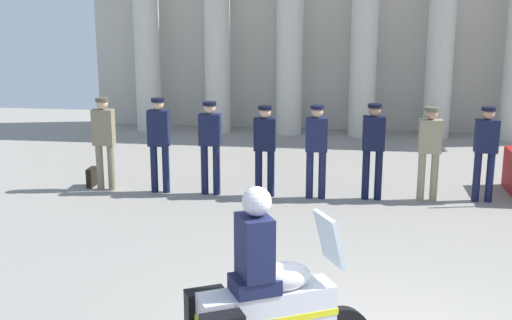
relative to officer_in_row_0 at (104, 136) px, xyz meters
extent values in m
cube|color=beige|center=(4.78, 6.72, 2.06)|extent=(14.70, 0.30, 6.15)
cylinder|color=beige|center=(-0.87, 5.78, 1.76)|extent=(0.67, 0.67, 5.55)
cylinder|color=beige|center=(1.01, 5.78, 1.76)|extent=(0.67, 0.67, 5.55)
cylinder|color=beige|center=(2.90, 5.78, 1.76)|extent=(0.67, 0.67, 5.55)
cylinder|color=beige|center=(4.78, 5.78, 1.76)|extent=(0.67, 0.67, 5.55)
cylinder|color=beige|center=(6.67, 5.78, 1.76)|extent=(0.67, 0.67, 5.55)
cylinder|color=#7A7056|center=(-0.11, 0.00, -0.59)|extent=(0.13, 0.13, 0.85)
cylinder|color=#7A7056|center=(0.11, 0.00, -0.59)|extent=(0.13, 0.13, 0.85)
cube|color=#7A7056|center=(0.00, 0.00, 0.17)|extent=(0.38, 0.23, 0.66)
sphere|color=tan|center=(0.00, 0.00, 0.60)|extent=(0.21, 0.21, 0.21)
cylinder|color=#494334|center=(0.00, 0.00, 0.68)|extent=(0.24, 0.24, 0.06)
cylinder|color=#141938|center=(0.93, -0.03, -0.58)|extent=(0.13, 0.13, 0.87)
cylinder|color=#141938|center=(1.15, -0.03, -0.58)|extent=(0.13, 0.13, 0.87)
cube|color=#141938|center=(1.04, -0.03, 0.18)|extent=(0.38, 0.23, 0.65)
sphere|color=tan|center=(1.04, -0.03, 0.61)|extent=(0.21, 0.21, 0.21)
cylinder|color=black|center=(1.04, -0.03, 0.69)|extent=(0.24, 0.24, 0.06)
cylinder|color=#141938|center=(1.87, -0.03, -0.56)|extent=(0.13, 0.13, 0.91)
cylinder|color=#141938|center=(2.09, -0.03, -0.56)|extent=(0.13, 0.13, 0.91)
cube|color=#141938|center=(1.98, -0.03, 0.18)|extent=(0.38, 0.23, 0.57)
sphere|color=tan|center=(1.98, -0.03, 0.57)|extent=(0.21, 0.21, 0.21)
cylinder|color=black|center=(1.98, -0.03, 0.64)|extent=(0.24, 0.24, 0.06)
cylinder|color=black|center=(2.86, -0.02, -0.59)|extent=(0.13, 0.13, 0.84)
cylinder|color=black|center=(3.08, -0.02, -0.59)|extent=(0.13, 0.13, 0.84)
cube|color=black|center=(2.97, -0.02, 0.12)|extent=(0.38, 0.23, 0.58)
sphere|color=tan|center=(2.97, -0.02, 0.51)|extent=(0.21, 0.21, 0.21)
cylinder|color=black|center=(2.97, -0.02, 0.59)|extent=(0.24, 0.24, 0.06)
cylinder|color=#191E42|center=(3.77, -0.03, -0.59)|extent=(0.13, 0.13, 0.86)
cylinder|color=#191E42|center=(3.99, -0.03, -0.59)|extent=(0.13, 0.13, 0.86)
cube|color=#191E42|center=(3.88, -0.03, 0.14)|extent=(0.38, 0.23, 0.60)
sphere|color=tan|center=(3.88, -0.03, 0.54)|extent=(0.21, 0.21, 0.21)
cylinder|color=black|center=(3.88, -0.03, 0.62)|extent=(0.24, 0.24, 0.06)
cylinder|color=black|center=(4.75, 0.03, -0.57)|extent=(0.13, 0.13, 0.89)
cylinder|color=black|center=(4.97, 0.03, -0.57)|extent=(0.13, 0.13, 0.89)
cube|color=black|center=(4.86, 0.03, 0.17)|extent=(0.38, 0.23, 0.60)
sphere|color=#997056|center=(4.86, 0.03, 0.58)|extent=(0.21, 0.21, 0.21)
cylinder|color=black|center=(4.86, 0.03, 0.66)|extent=(0.24, 0.24, 0.06)
cylinder|color=gray|center=(5.72, 0.09, -0.59)|extent=(0.13, 0.13, 0.86)
cylinder|color=gray|center=(5.94, 0.09, -0.59)|extent=(0.13, 0.13, 0.86)
cube|color=gray|center=(5.83, 0.09, 0.14)|extent=(0.38, 0.23, 0.59)
sphere|color=tan|center=(5.83, 0.09, 0.53)|extent=(0.21, 0.21, 0.21)
cylinder|color=brown|center=(5.83, 0.09, 0.61)|extent=(0.24, 0.24, 0.06)
cylinder|color=#141938|center=(6.67, 0.16, -0.57)|extent=(0.13, 0.13, 0.88)
cylinder|color=#141938|center=(6.89, 0.16, -0.57)|extent=(0.13, 0.13, 0.88)
cube|color=#141938|center=(6.78, 0.16, 0.15)|extent=(0.38, 0.23, 0.57)
sphere|color=tan|center=(6.78, 0.16, 0.55)|extent=(0.21, 0.21, 0.21)
cylinder|color=black|center=(6.78, 0.16, 0.62)|extent=(0.24, 0.24, 0.06)
cube|color=silver|center=(3.72, -6.02, -0.30)|extent=(1.25, 0.86, 0.44)
ellipsoid|color=silver|center=(3.86, -5.95, 0.02)|extent=(0.61, 0.52, 0.26)
cube|color=yellow|center=(3.72, -6.02, -0.32)|extent=(1.27, 0.88, 0.06)
cube|color=silver|center=(4.25, -5.74, 0.32)|extent=(0.32, 0.43, 0.47)
cube|color=black|center=(3.16, -6.02, -0.30)|extent=(0.40, 0.33, 0.36)
cube|color=#191E42|center=(3.62, -6.07, -0.01)|extent=(0.51, 0.49, 0.14)
cube|color=#191E42|center=(3.62, -6.07, 0.34)|extent=(0.40, 0.44, 0.56)
sphere|color=silver|center=(3.63, -6.06, 0.75)|extent=(0.26, 0.26, 0.26)
cube|color=black|center=(-0.35, 0.17, -0.84)|extent=(0.10, 0.32, 0.36)
camera|label=1|loc=(4.36, -11.48, 2.44)|focal=46.86mm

